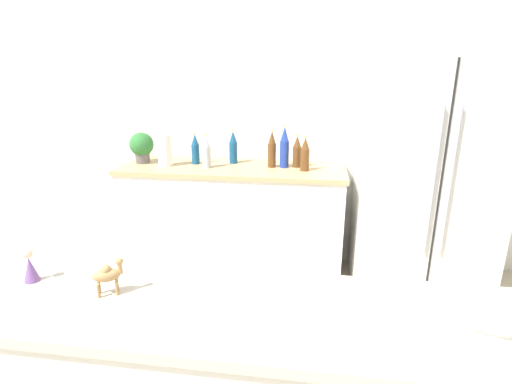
% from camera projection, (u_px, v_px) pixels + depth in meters
% --- Properties ---
extents(wall_back, '(8.00, 0.06, 2.55)m').
position_uv_depth(wall_back, '(284.00, 116.00, 3.33)').
color(wall_back, silver).
rests_on(wall_back, ground_plane).
extents(back_counter, '(1.79, 0.63, 0.91)m').
position_uv_depth(back_counter, '(233.00, 219.00, 3.32)').
color(back_counter, white).
rests_on(back_counter, ground_plane).
extents(refrigerator, '(0.94, 0.76, 1.75)m').
position_uv_depth(refrigerator, '(425.00, 180.00, 2.91)').
color(refrigerator, silver).
rests_on(refrigerator, ground_plane).
extents(potted_plant, '(0.19, 0.19, 0.25)m').
position_uv_depth(potted_plant, '(142.00, 146.00, 3.25)').
color(potted_plant, '#595451').
rests_on(potted_plant, back_counter).
extents(paper_towel_roll, '(0.11, 0.11, 0.25)m').
position_uv_depth(paper_towel_roll, '(165.00, 151.00, 3.15)').
color(paper_towel_roll, white).
rests_on(paper_towel_roll, back_counter).
extents(back_bottle_0, '(0.06, 0.06, 0.25)m').
position_uv_depth(back_bottle_0, '(195.00, 149.00, 3.22)').
color(back_bottle_0, navy).
rests_on(back_bottle_0, back_counter).
extents(back_bottle_1, '(0.06, 0.06, 0.29)m').
position_uv_depth(back_bottle_1, '(272.00, 150.00, 3.11)').
color(back_bottle_1, brown).
rests_on(back_bottle_1, back_counter).
extents(back_bottle_2, '(0.07, 0.07, 0.26)m').
position_uv_depth(back_bottle_2, '(297.00, 152.00, 3.11)').
color(back_bottle_2, brown).
rests_on(back_bottle_2, back_counter).
extents(back_bottle_3, '(0.07, 0.07, 0.26)m').
position_uv_depth(back_bottle_3, '(206.00, 152.00, 3.09)').
color(back_bottle_3, '#B2B7BC').
rests_on(back_bottle_3, back_counter).
extents(back_bottle_4, '(0.07, 0.07, 0.33)m').
position_uv_depth(back_bottle_4, '(284.00, 148.00, 3.10)').
color(back_bottle_4, navy).
rests_on(back_bottle_4, back_counter).
extents(back_bottle_5, '(0.07, 0.07, 0.27)m').
position_uv_depth(back_bottle_5, '(233.00, 147.00, 3.24)').
color(back_bottle_5, navy).
rests_on(back_bottle_5, back_counter).
extents(back_bottle_6, '(0.07, 0.07, 0.26)m').
position_uv_depth(back_bottle_6, '(305.00, 154.00, 3.00)').
color(back_bottle_6, brown).
rests_on(back_bottle_6, back_counter).
extents(fruit_bowl, '(0.26, 0.26, 0.05)m').
position_uv_depth(fruit_bowl, '(483.00, 310.00, 1.17)').
color(fruit_bowl, white).
rests_on(fruit_bowl, bar_counter).
extents(camel_figurine, '(0.10, 0.08, 0.13)m').
position_uv_depth(camel_figurine, '(108.00, 274.00, 1.28)').
color(camel_figurine, '#A87F4C').
rests_on(camel_figurine, bar_counter).
extents(wise_man_figurine_blue, '(0.05, 0.05, 0.12)m').
position_uv_depth(wise_man_figurine_blue, '(30.00, 267.00, 1.37)').
color(wise_man_figurine_blue, '#6B4784').
rests_on(wise_man_figurine_blue, bar_counter).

